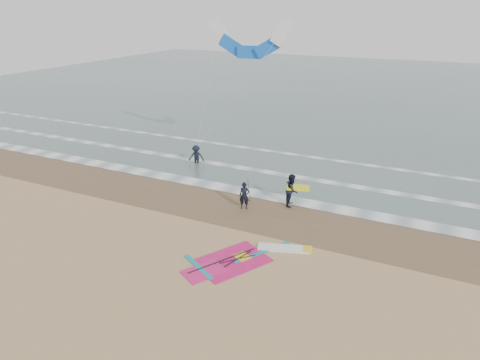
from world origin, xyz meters
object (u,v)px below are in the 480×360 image
at_px(person_standing, 244,196).
at_px(person_walking, 292,190).
at_px(person_wading, 196,152).
at_px(windsurf_rig, 247,258).
at_px(surf_kite, 249,42).

distance_m(person_standing, person_walking, 2.83).
height_order(person_standing, person_walking, person_walking).
xyz_separation_m(person_standing, person_wading, (-6.42, 5.39, 0.08)).
bearing_deg(windsurf_rig, surf_kite, 113.93).
relative_size(windsurf_rig, surf_kite, 0.59).
height_order(windsurf_rig, person_wading, person_wading).
relative_size(person_standing, person_wading, 0.91).
height_order(person_walking, person_wading, person_walking).
xyz_separation_m(person_wading, surf_kite, (3.30, 2.10, 7.77)).
distance_m(windsurf_rig, surf_kite, 15.97).
distance_m(person_standing, person_wading, 8.38).
distance_m(person_wading, surf_kite, 8.70).
relative_size(person_standing, person_walking, 0.84).
bearing_deg(person_walking, person_standing, 116.15).
bearing_deg(windsurf_rig, person_wading, 130.67).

